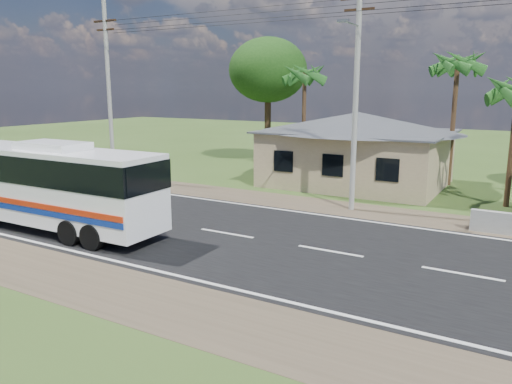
{
  "coord_description": "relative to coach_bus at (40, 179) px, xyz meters",
  "views": [
    {
      "loc": [
        10.84,
        -16.33,
        5.86
      ],
      "look_at": [
        0.8,
        1.0,
        1.65
      ],
      "focal_mm": 35.0,
      "sensor_mm": 36.0,
      "label": 1
    }
  ],
  "objects": [
    {
      "name": "coach_bus",
      "position": [
        0.0,
        0.0,
        0.0
      ],
      "size": [
        11.99,
        2.77,
        3.71
      ],
      "rotation": [
        0.0,
        0.0,
        0.02
      ],
      "color": "white",
      "rests_on": "ground"
    },
    {
      "name": "ground",
      "position": [
        7.27,
        3.14,
        -2.12
      ],
      "size": [
        120.0,
        120.0,
        0.0
      ],
      "primitive_type": "plane",
      "color": "#314C1B",
      "rests_on": "ground"
    },
    {
      "name": "tree_behind_house",
      "position": [
        -0.73,
        21.14,
        5.0
      ],
      "size": [
        6.0,
        6.0,
        9.61
      ],
      "color": "#47301E",
      "rests_on": "ground"
    },
    {
      "name": "utility_poles",
      "position": [
        9.94,
        9.63,
        3.65
      ],
      "size": [
        32.8,
        2.22,
        11.0
      ],
      "color": "#9E9E99",
      "rests_on": "ground"
    },
    {
      "name": "palm_far",
      "position": [
        3.27,
        19.14,
        4.56
      ],
      "size": [
        2.8,
        2.8,
        7.7
      ],
      "color": "#47301E",
      "rests_on": "ground"
    },
    {
      "name": "small_car",
      "position": [
        -8.05,
        6.4,
        -1.46
      ],
      "size": [
        2.96,
        4.17,
        1.32
      ],
      "primitive_type": "imported",
      "rotation": [
        0.0,
        0.0,
        0.41
      ],
      "color": "#313134",
      "rests_on": "ground"
    },
    {
      "name": "palm_mid",
      "position": [
        13.27,
        18.64,
        5.04
      ],
      "size": [
        2.8,
        2.8,
        8.2
      ],
      "color": "#47301E",
      "rests_on": "ground"
    },
    {
      "name": "road",
      "position": [
        7.27,
        3.14,
        -2.11
      ],
      "size": [
        120.0,
        16.0,
        0.03
      ],
      "color": "black",
      "rests_on": "ground"
    },
    {
      "name": "house",
      "position": [
        8.27,
        16.14,
        0.52
      ],
      "size": [
        12.4,
        10.0,
        5.0
      ],
      "color": "tan",
      "rests_on": "ground"
    }
  ]
}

